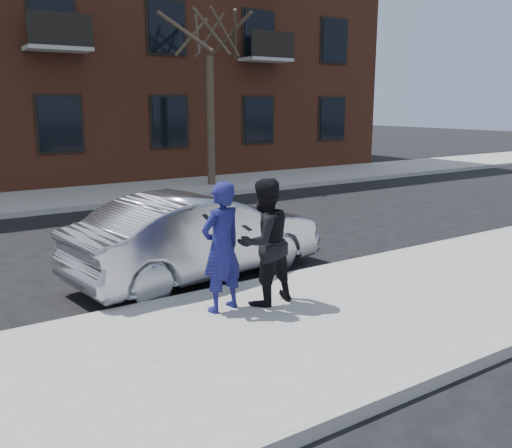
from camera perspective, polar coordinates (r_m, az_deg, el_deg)
ground at (r=7.26m, az=5.77°, el=-10.44°), size 100.00×100.00×0.00m
near_sidewalk at (r=7.05m, az=7.07°, el=-10.52°), size 50.00×3.50×0.15m
near_curb at (r=8.41m, az=-0.88°, el=-6.56°), size 50.00×0.10×0.15m
far_sidewalk at (r=17.19m, az=-18.41°, el=2.68°), size 50.00×3.50×0.15m
far_curb at (r=15.47m, az=-16.68°, el=1.76°), size 50.00×0.10×0.15m
apartment_building at (r=24.23m, az=-19.01°, el=19.79°), size 24.30×10.30×12.30m
street_tree at (r=18.58m, az=-5.00°, el=20.84°), size 3.60×3.60×6.80m
silver_sedan at (r=8.92m, az=-6.06°, el=-1.24°), size 4.49×2.14×1.42m
man_hoodie at (r=7.04m, az=-3.65°, el=-2.45°), size 0.70×0.54×1.72m
man_peacoat at (r=7.28m, az=0.86°, el=-1.90°), size 0.90×0.74×1.72m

